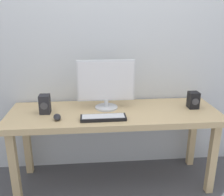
{
  "coord_description": "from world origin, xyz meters",
  "views": [
    {
      "loc": [
        -0.19,
        -2.0,
        1.49
      ],
      "look_at": [
        -0.02,
        0.0,
        0.82
      ],
      "focal_mm": 40.31,
      "sensor_mm": 36.0,
      "label": 1
    }
  ],
  "objects_px": {
    "mouse": "(57,117)",
    "speaker_right": "(193,100)",
    "desk": "(114,120)",
    "speaker_left": "(45,104)",
    "monitor": "(106,84)",
    "keyboard_primary": "(103,118)"
  },
  "relations": [
    {
      "from": "keyboard_primary",
      "to": "speaker_right",
      "type": "distance_m",
      "value": 0.83
    },
    {
      "from": "monitor",
      "to": "speaker_left",
      "type": "bearing_deg",
      "value": -171.58
    },
    {
      "from": "desk",
      "to": "speaker_left",
      "type": "relative_size",
      "value": 11.39
    },
    {
      "from": "mouse",
      "to": "speaker_right",
      "type": "height_order",
      "value": "speaker_right"
    },
    {
      "from": "keyboard_primary",
      "to": "mouse",
      "type": "distance_m",
      "value": 0.36
    },
    {
      "from": "speaker_right",
      "to": "speaker_left",
      "type": "xyz_separation_m",
      "value": [
        -1.28,
        -0.01,
        0.01
      ]
    },
    {
      "from": "mouse",
      "to": "speaker_left",
      "type": "xyz_separation_m",
      "value": [
        -0.11,
        0.15,
        0.06
      ]
    },
    {
      "from": "desk",
      "to": "keyboard_primary",
      "type": "relative_size",
      "value": 4.97
    },
    {
      "from": "mouse",
      "to": "speaker_right",
      "type": "xyz_separation_m",
      "value": [
        1.17,
        0.16,
        0.05
      ]
    },
    {
      "from": "monitor",
      "to": "speaker_left",
      "type": "distance_m",
      "value": 0.54
    },
    {
      "from": "speaker_right",
      "to": "speaker_left",
      "type": "bearing_deg",
      "value": -179.51
    },
    {
      "from": "mouse",
      "to": "speaker_right",
      "type": "distance_m",
      "value": 1.18
    },
    {
      "from": "keyboard_primary",
      "to": "monitor",
      "type": "bearing_deg",
      "value": 80.93
    },
    {
      "from": "monitor",
      "to": "mouse",
      "type": "bearing_deg",
      "value": -150.25
    },
    {
      "from": "speaker_left",
      "to": "speaker_right",
      "type": "bearing_deg",
      "value": 0.49
    },
    {
      "from": "speaker_right",
      "to": "desk",
      "type": "bearing_deg",
      "value": -178.11
    },
    {
      "from": "mouse",
      "to": "speaker_right",
      "type": "bearing_deg",
      "value": -3.36
    },
    {
      "from": "speaker_right",
      "to": "keyboard_primary",
      "type": "bearing_deg",
      "value": -166.73
    },
    {
      "from": "desk",
      "to": "keyboard_primary",
      "type": "distance_m",
      "value": 0.22
    },
    {
      "from": "keyboard_primary",
      "to": "speaker_right",
      "type": "height_order",
      "value": "speaker_right"
    },
    {
      "from": "desk",
      "to": "keyboard_primary",
      "type": "xyz_separation_m",
      "value": [
        -0.1,
        -0.17,
        0.09
      ]
    },
    {
      "from": "mouse",
      "to": "desk",
      "type": "bearing_deg",
      "value": 5.54
    }
  ]
}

